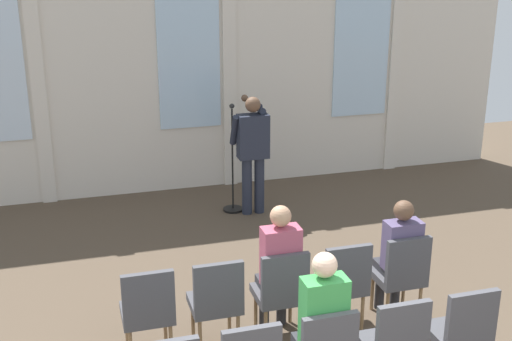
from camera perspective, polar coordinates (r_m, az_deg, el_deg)
rear_partition at (r=10.13m, az=-5.58°, el=8.72°), size 10.29×0.14×3.72m
speaker at (r=9.26m, az=-0.29°, el=2.02°), size 0.52×0.69×1.66m
mic_stand at (r=9.53m, az=-1.97°, el=-1.49°), size 0.28×0.28×1.55m
chair_r0_c0 at (r=6.23m, az=-9.11°, el=-11.38°), size 0.46×0.44×0.94m
chair_r0_c1 at (r=6.32m, az=-3.37°, el=-10.70°), size 0.46×0.44×0.94m
chair_r0_c2 at (r=6.47m, az=2.15°, el=-9.94°), size 0.46×0.44×0.94m
audience_r0_c2 at (r=6.43m, az=1.95°, el=-7.92°), size 0.36×0.39×1.36m
chair_r0_c3 at (r=6.67m, az=7.34°, el=-9.15°), size 0.46×0.44×0.94m
chair_r0_c4 at (r=6.93m, az=12.17°, el=-8.33°), size 0.46×0.44×0.94m
audience_r0_c4 at (r=6.92m, az=11.95°, el=-6.75°), size 0.36×0.39×1.27m
audience_r1_c2 at (r=5.54m, az=5.51°, el=-12.62°), size 0.36×0.39×1.39m
chair_r1_c3 at (r=5.83m, az=11.65°, el=-13.85°), size 0.46×0.44×0.94m
chair_r1_c4 at (r=6.12m, az=17.00°, el=-12.64°), size 0.46×0.44×0.94m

